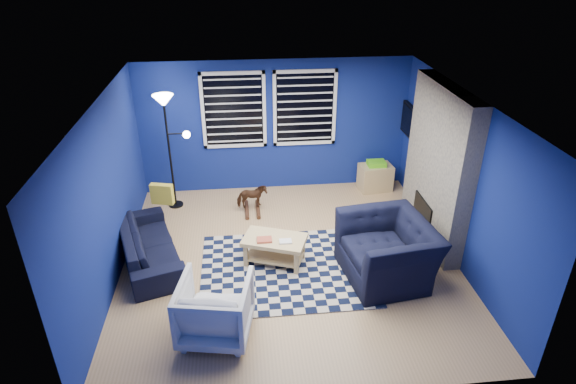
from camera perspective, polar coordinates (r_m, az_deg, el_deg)
The scene contains 18 objects.
floor at distance 7.42m, azimuth 0.16°, elevation -8.09°, with size 5.00×5.00×0.00m, color tan.
ceiling at distance 6.30m, azimuth 0.19°, elevation 10.69°, with size 5.00×5.00×0.00m, color white.
wall_back at distance 9.05m, azimuth -1.55°, elevation 7.74°, with size 5.00×5.00×0.00m, color navy.
wall_left at distance 6.99m, azimuth -20.67°, elevation -0.49°, with size 5.00×5.00×0.00m, color navy.
wall_right at distance 7.44m, azimuth 19.70°, elevation 1.42°, with size 5.00×5.00×0.00m, color navy.
fireplace at distance 7.81m, azimuth 17.25°, elevation 2.65°, with size 0.65×2.00×2.50m.
window_left at distance 8.88m, azimuth -6.45°, elevation 9.55°, with size 1.17×0.06×1.42m.
window_right at distance 8.96m, azimuth 2.01°, elevation 9.88°, with size 1.17×0.06×1.42m.
tv at distance 9.06m, azimuth 14.48°, elevation 7.87°, with size 0.07×1.00×0.58m.
rug at distance 7.23m, azimuth -0.22°, elevation -9.10°, with size 2.50×2.00×0.02m, color black.
sofa at distance 7.56m, azimuth -16.15°, elevation -6.05°, with size 0.74×1.90×0.55m, color black.
armchair_big at distance 7.03m, azimuth 11.69°, elevation -6.77°, with size 1.15×1.32×0.86m, color black.
armchair_bent at distance 6.04m, azimuth -8.63°, elevation -13.48°, with size 0.84×0.87×0.79m, color gray.
rocking_horse at distance 8.57m, azimuth -4.30°, elevation -0.59°, with size 0.52×0.24×0.44m, color #482A17.
coffee_table at distance 7.20m, azimuth -1.62°, elevation -6.30°, with size 1.04×0.81×0.46m.
cabinet at distance 9.48m, azimuth 10.30°, elevation 1.77°, with size 0.65×0.47×0.60m.
floor_lamp at distance 8.43m, azimuth -14.19°, elevation 8.63°, with size 0.57×0.35×2.08m.
throw_pillow at distance 7.98m, azimuth -14.70°, elevation -0.23°, with size 0.36×0.11×0.34m, color gold.
Camera 1 is at (-0.65, -5.98, 4.35)m, focal length 30.00 mm.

